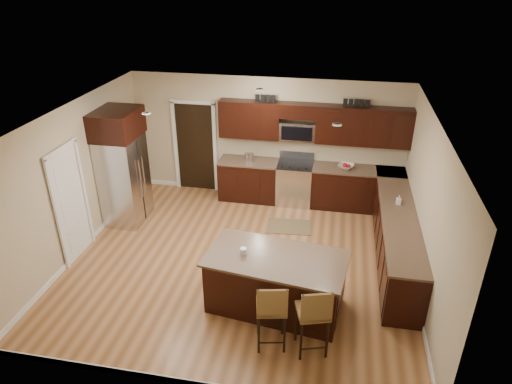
% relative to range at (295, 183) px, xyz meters
% --- Properties ---
extents(floor, '(6.00, 6.00, 0.00)m').
position_rel_range_xyz_m(floor, '(-0.68, -2.45, -0.47)').
color(floor, '#A16B40').
rests_on(floor, ground).
extents(ceiling, '(6.00, 6.00, 0.00)m').
position_rel_range_xyz_m(ceiling, '(-0.68, -2.45, 2.23)').
color(ceiling, silver).
rests_on(ceiling, wall_back).
extents(wall_back, '(6.00, 0.00, 6.00)m').
position_rel_range_xyz_m(wall_back, '(-0.68, 0.30, 0.88)').
color(wall_back, '#C0AE8A').
rests_on(wall_back, floor).
extents(wall_left, '(0.00, 5.50, 5.50)m').
position_rel_range_xyz_m(wall_left, '(-3.68, -2.45, 0.88)').
color(wall_left, '#C0AE8A').
rests_on(wall_left, floor).
extents(wall_right, '(0.00, 5.50, 5.50)m').
position_rel_range_xyz_m(wall_right, '(2.32, -2.45, 0.88)').
color(wall_right, '#C0AE8A').
rests_on(wall_right, floor).
extents(base_cabinets, '(4.02, 3.96, 0.92)m').
position_rel_range_xyz_m(base_cabinets, '(1.22, -1.01, -0.01)').
color(base_cabinets, black).
rests_on(base_cabinets, floor).
extents(upper_cabinets, '(4.00, 0.33, 0.80)m').
position_rel_range_xyz_m(upper_cabinets, '(0.36, 0.13, 1.37)').
color(upper_cabinets, black).
rests_on(upper_cabinets, wall_back).
extents(range, '(0.76, 0.64, 1.11)m').
position_rel_range_xyz_m(range, '(0.00, 0.00, 0.00)').
color(range, silver).
rests_on(range, floor).
extents(microwave, '(0.76, 0.31, 0.40)m').
position_rel_range_xyz_m(microwave, '(0.00, 0.15, 1.15)').
color(microwave, silver).
rests_on(microwave, upper_cabinets).
extents(doorway, '(0.85, 0.03, 2.06)m').
position_rel_range_xyz_m(doorway, '(-2.33, 0.28, 0.56)').
color(doorway, black).
rests_on(doorway, floor).
extents(pantry_door, '(0.03, 0.80, 2.04)m').
position_rel_range_xyz_m(pantry_door, '(-3.66, -2.75, 0.55)').
color(pantry_door, white).
rests_on(pantry_door, floor).
extents(letter_decor, '(2.20, 0.03, 0.15)m').
position_rel_range_xyz_m(letter_decor, '(0.22, 0.13, 1.82)').
color(letter_decor, black).
rests_on(letter_decor, upper_cabinets).
extents(island, '(2.21, 1.37, 0.92)m').
position_rel_range_xyz_m(island, '(0.10, -3.50, -0.04)').
color(island, black).
rests_on(island, floor).
extents(stool_mid, '(0.48, 0.48, 1.09)m').
position_rel_range_xyz_m(stool_mid, '(0.17, -4.34, 0.21)').
color(stool_mid, olive).
rests_on(stool_mid, floor).
extents(stool_right, '(0.52, 0.52, 1.11)m').
position_rel_range_xyz_m(stool_right, '(0.73, -4.34, 0.22)').
color(stool_right, olive).
rests_on(stool_right, floor).
extents(refrigerator, '(0.79, 0.97, 2.35)m').
position_rel_range_xyz_m(refrigerator, '(-3.30, -1.39, 0.73)').
color(refrigerator, silver).
rests_on(refrigerator, floor).
extents(floor_mat, '(0.94, 0.66, 0.01)m').
position_rel_range_xyz_m(floor_mat, '(0.03, -1.09, -0.47)').
color(floor_mat, brown).
rests_on(floor_mat, floor).
extents(fruit_bowl, '(0.39, 0.39, 0.08)m').
position_rel_range_xyz_m(fruit_bowl, '(1.07, -0.00, 0.49)').
color(fruit_bowl, silver).
rests_on(fruit_bowl, base_cabinets).
extents(soap_bottle, '(0.08, 0.08, 0.18)m').
position_rel_range_xyz_m(soap_bottle, '(2.02, -1.46, 0.54)').
color(soap_bottle, '#B2B2B2').
rests_on(soap_bottle, base_cabinets).
extents(canister_tall, '(0.12, 0.12, 0.18)m').
position_rel_range_xyz_m(canister_tall, '(-1.06, -0.00, 0.54)').
color(canister_tall, silver).
rests_on(canister_tall, base_cabinets).
extents(canister_short, '(0.11, 0.11, 0.18)m').
position_rel_range_xyz_m(canister_short, '(-0.97, -0.00, 0.54)').
color(canister_short, silver).
rests_on(canister_short, base_cabinets).
extents(island_jar, '(0.10, 0.10, 0.10)m').
position_rel_range_xyz_m(island_jar, '(-0.40, -3.50, 0.50)').
color(island_jar, white).
rests_on(island_jar, island).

